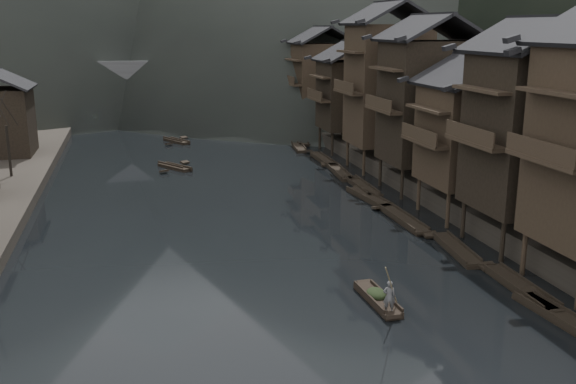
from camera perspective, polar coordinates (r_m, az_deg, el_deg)
name	(u,v)px	position (r m, az deg, el deg)	size (l,w,h in m)	color
water	(289,310)	(32.91, 0.07, -10.45)	(300.00, 300.00, 0.00)	black
right_bank	(490,137)	(81.86, 17.48, 4.71)	(40.00, 200.00, 1.80)	#2D2823
stilt_houses	(437,89)	(54.37, 13.14, 8.88)	(9.00, 67.60, 16.49)	black
moored_sampans	(370,192)	(55.05, 7.31, -0.01)	(2.87, 59.50, 0.47)	black
midriver_boats	(163,136)	(84.71, -11.06, 4.94)	(9.07, 36.52, 0.45)	black
stone_bridge	(177,85)	(101.60, -9.82, 9.34)	(40.00, 6.00, 9.00)	#4C4C4F
hero_sampan	(377,299)	(33.95, 7.95, -9.40)	(1.15, 4.71, 0.43)	black
cargo_heap	(376,288)	(33.93, 7.86, -8.43)	(1.03, 1.35, 0.62)	black
boatman	(389,292)	(32.12, 8.99, -8.80)	(0.61, 0.40, 1.68)	#525355
bamboo_pole	(395,242)	(31.27, 9.52, -4.36)	(0.06, 0.06, 4.49)	#8C7A51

